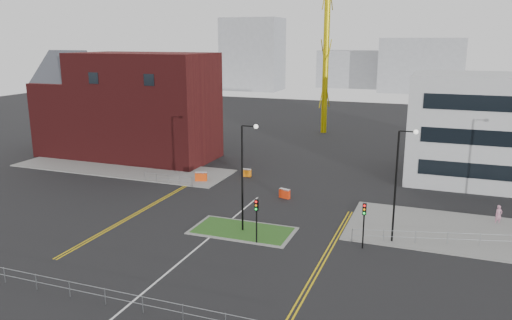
# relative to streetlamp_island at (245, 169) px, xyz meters

# --- Properties ---
(ground) EXTENTS (200.00, 200.00, 0.00)m
(ground) POSITION_rel_streetlamp_island_xyz_m (-2.22, -8.00, -5.41)
(ground) COLOR black
(ground) RESTS_ON ground
(pavement_left) EXTENTS (28.00, 8.00, 0.12)m
(pavement_left) POSITION_rel_streetlamp_island_xyz_m (-22.22, 14.00, -5.35)
(pavement_left) COLOR slate
(pavement_left) RESTS_ON ground
(pavement_right) EXTENTS (24.00, 10.00, 0.12)m
(pavement_right) POSITION_rel_streetlamp_island_xyz_m (19.78, 6.00, -5.35)
(pavement_right) COLOR slate
(pavement_right) RESTS_ON ground
(island_kerb) EXTENTS (8.60, 4.60, 0.08)m
(island_kerb) POSITION_rel_streetlamp_island_xyz_m (-0.22, 0.00, -5.37)
(island_kerb) COLOR slate
(island_kerb) RESTS_ON ground
(grass_island) EXTENTS (8.00, 4.00, 0.12)m
(grass_island) POSITION_rel_streetlamp_island_xyz_m (-0.22, 0.00, -5.35)
(grass_island) COLOR #254C19
(grass_island) RESTS_ON ground
(brick_building) EXTENTS (24.20, 10.07, 14.24)m
(brick_building) POSITION_rel_streetlamp_island_xyz_m (-25.19, 20.00, 1.44)
(brick_building) COLOR #4A1213
(brick_building) RESTS_ON ground
(streetlamp_island) EXTENTS (1.46, 0.36, 9.18)m
(streetlamp_island) POSITION_rel_streetlamp_island_xyz_m (0.00, 0.00, 0.00)
(streetlamp_island) COLOR black
(streetlamp_island) RESTS_ON ground
(streetlamp_right_near) EXTENTS (1.46, 0.36, 9.18)m
(streetlamp_right_near) POSITION_rel_streetlamp_island_xyz_m (12.00, 2.00, 0.00)
(streetlamp_right_near) COLOR black
(streetlamp_right_near) RESTS_ON ground
(traffic_light_island) EXTENTS (0.28, 0.33, 3.65)m
(traffic_light_island) POSITION_rel_streetlamp_island_xyz_m (1.78, -2.02, -2.85)
(traffic_light_island) COLOR black
(traffic_light_island) RESTS_ON ground
(traffic_light_right) EXTENTS (0.28, 0.33, 3.65)m
(traffic_light_right) POSITION_rel_streetlamp_island_xyz_m (9.78, -0.02, -2.85)
(traffic_light_right) COLOR black
(traffic_light_right) RESTS_ON ground
(railing_front) EXTENTS (24.05, 0.05, 1.10)m
(railing_front) POSITION_rel_streetlamp_island_xyz_m (-2.22, -14.00, -4.63)
(railing_front) COLOR gray
(railing_front) RESTS_ON ground
(railing_left) EXTENTS (6.05, 0.05, 1.10)m
(railing_left) POSITION_rel_streetlamp_island_xyz_m (-13.22, 10.00, -4.67)
(railing_left) COLOR gray
(railing_left) RESTS_ON ground
(railing_right) EXTENTS (19.05, 5.05, 1.10)m
(railing_right) POSITION_rel_streetlamp_island_xyz_m (18.28, 3.50, -4.63)
(railing_right) COLOR gray
(railing_right) RESTS_ON ground
(centre_line) EXTENTS (0.15, 30.00, 0.01)m
(centre_line) POSITION_rel_streetlamp_island_xyz_m (-2.22, -6.00, -5.41)
(centre_line) COLOR silver
(centre_line) RESTS_ON ground
(yellow_left_a) EXTENTS (0.12, 24.00, 0.01)m
(yellow_left_a) POSITION_rel_streetlamp_island_xyz_m (-11.22, 2.00, -5.41)
(yellow_left_a) COLOR gold
(yellow_left_a) RESTS_ON ground
(yellow_left_b) EXTENTS (0.12, 24.00, 0.01)m
(yellow_left_b) POSITION_rel_streetlamp_island_xyz_m (-10.92, 2.00, -5.41)
(yellow_left_b) COLOR gold
(yellow_left_b) RESTS_ON ground
(yellow_right_a) EXTENTS (0.12, 20.00, 0.01)m
(yellow_right_a) POSITION_rel_streetlamp_island_xyz_m (7.28, -2.00, -5.41)
(yellow_right_a) COLOR gold
(yellow_right_a) RESTS_ON ground
(yellow_right_b) EXTENTS (0.12, 20.00, 0.01)m
(yellow_right_b) POSITION_rel_streetlamp_island_xyz_m (7.58, -2.00, -5.41)
(yellow_right_b) COLOR gold
(yellow_right_b) RESTS_ON ground
(skyline_a) EXTENTS (18.00, 12.00, 22.00)m
(skyline_a) POSITION_rel_streetlamp_island_xyz_m (-42.22, 112.00, 5.59)
(skyline_a) COLOR gray
(skyline_a) RESTS_ON ground
(skyline_b) EXTENTS (24.00, 12.00, 16.00)m
(skyline_b) POSITION_rel_streetlamp_island_xyz_m (7.78, 122.00, 2.59)
(skyline_b) COLOR gray
(skyline_b) RESTS_ON ground
(skyline_d) EXTENTS (30.00, 12.00, 12.00)m
(skyline_d) POSITION_rel_streetlamp_island_xyz_m (-10.22, 132.00, 0.59)
(skyline_d) COLOR gray
(skyline_d) RESTS_ON ground
(pedestrian) EXTENTS (0.76, 0.66, 1.75)m
(pedestrian) POSITION_rel_streetlamp_island_xyz_m (20.03, 9.26, -4.54)
(pedestrian) COLOR #BE7B95
(pedestrian) RESTS_ON ground
(barrier_left) EXTENTS (1.40, 0.84, 1.12)m
(barrier_left) POSITION_rel_streetlamp_island_xyz_m (-10.22, 12.17, -4.81)
(barrier_left) COLOR #D83F0C
(barrier_left) RESTS_ON ground
(barrier_mid) EXTENTS (1.10, 0.37, 0.92)m
(barrier_mid) POSITION_rel_streetlamp_island_xyz_m (-6.22, 16.00, -4.91)
(barrier_mid) COLOR orange
(barrier_mid) RESTS_ON ground
(barrier_right) EXTENTS (1.20, 0.69, 0.96)m
(barrier_right) POSITION_rel_streetlamp_island_xyz_m (0.40, 9.83, -4.89)
(barrier_right) COLOR red
(barrier_right) RESTS_ON ground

